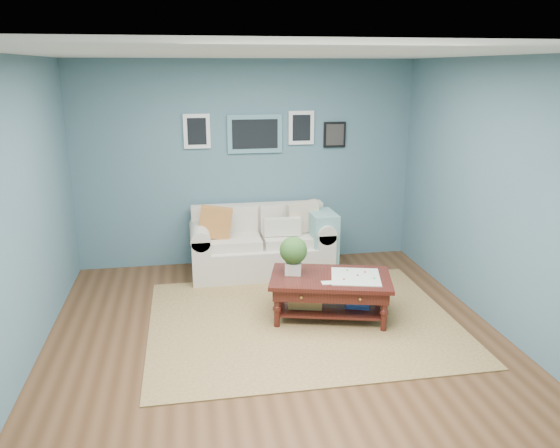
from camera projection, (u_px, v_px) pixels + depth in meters
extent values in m
plane|color=brown|center=(280.00, 346.00, 5.25)|extent=(5.00, 5.00, 0.00)
plane|color=white|center=(280.00, 53.00, 4.51)|extent=(5.00, 5.00, 0.00)
cube|color=slate|center=(247.00, 164.00, 7.25)|extent=(4.50, 0.02, 2.70)
cube|color=slate|center=(374.00, 346.00, 2.51)|extent=(4.50, 0.02, 2.70)
cube|color=slate|center=(12.00, 223.00, 4.50)|extent=(0.02, 5.00, 2.70)
cube|color=slate|center=(509.00, 201.00, 5.26)|extent=(0.02, 5.00, 2.70)
cube|color=slate|center=(255.00, 134.00, 7.13)|extent=(0.72, 0.03, 0.50)
cube|color=black|center=(255.00, 134.00, 7.11)|extent=(0.60, 0.01, 0.38)
cube|color=white|center=(197.00, 131.00, 6.99)|extent=(0.34, 0.03, 0.44)
cube|color=white|center=(301.00, 128.00, 7.21)|extent=(0.34, 0.03, 0.44)
cube|color=black|center=(335.00, 135.00, 7.32)|extent=(0.30, 0.03, 0.34)
cube|color=brown|center=(302.00, 321.00, 5.77)|extent=(3.19, 2.55, 0.01)
cube|color=beige|center=(261.00, 258.00, 7.10)|extent=(1.33, 0.83, 0.39)
cube|color=beige|center=(258.00, 220.00, 7.28)|extent=(1.75, 0.21, 0.45)
cube|color=beige|center=(201.00, 255.00, 6.94)|extent=(0.23, 0.83, 0.58)
cube|color=beige|center=(319.00, 248.00, 7.20)|extent=(0.23, 0.83, 0.58)
cylinder|color=beige|center=(200.00, 233.00, 6.86)|extent=(0.24, 0.83, 0.24)
cylinder|color=beige|center=(320.00, 227.00, 7.12)|extent=(0.24, 0.83, 0.24)
cube|color=beige|center=(234.00, 242.00, 6.91)|extent=(0.68, 0.53, 0.12)
cube|color=beige|center=(289.00, 239.00, 7.03)|extent=(0.68, 0.53, 0.12)
cube|color=beige|center=(232.00, 219.00, 7.10)|extent=(0.68, 0.11, 0.34)
cube|color=beige|center=(285.00, 217.00, 7.22)|extent=(0.68, 0.11, 0.34)
cube|color=#C96228|center=(215.00, 222.00, 6.81)|extent=(0.45, 0.16, 0.45)
cube|color=beige|center=(304.00, 217.00, 7.07)|extent=(0.44, 0.17, 0.43)
cube|color=beige|center=(282.00, 227.00, 6.93)|extent=(0.47, 0.11, 0.23)
cube|color=#6EA29D|center=(322.00, 240.00, 7.06)|extent=(0.32, 0.52, 0.75)
cube|color=black|center=(331.00, 278.00, 5.74)|extent=(1.40, 1.03, 0.04)
cube|color=black|center=(330.00, 286.00, 5.77)|extent=(1.30, 0.92, 0.13)
cube|color=black|center=(330.00, 307.00, 5.84)|extent=(1.17, 0.80, 0.03)
sphere|color=gold|center=(301.00, 298.00, 5.47)|extent=(0.03, 0.03, 0.03)
sphere|color=gold|center=(360.00, 299.00, 5.42)|extent=(0.03, 0.03, 0.03)
cylinder|color=black|center=(277.00, 308.00, 5.58)|extent=(0.06, 0.06, 0.43)
cylinder|color=black|center=(384.00, 312.00, 5.50)|extent=(0.06, 0.06, 0.43)
cylinder|color=black|center=(281.00, 287.00, 6.12)|extent=(0.06, 0.06, 0.43)
cylinder|color=black|center=(379.00, 290.00, 6.04)|extent=(0.06, 0.06, 0.43)
cube|color=silver|center=(293.00, 268.00, 5.80)|extent=(0.20, 0.20, 0.13)
sphere|color=#2F511F|center=(293.00, 250.00, 5.75)|extent=(0.29, 0.29, 0.29)
cube|color=white|center=(356.00, 277.00, 5.72)|extent=(0.61, 0.61, 0.01)
cube|color=#9D7B4C|center=(306.00, 296.00, 5.82)|extent=(0.41, 0.33, 0.21)
cube|color=#24428E|center=(357.00, 301.00, 5.81)|extent=(0.29, 0.25, 0.12)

